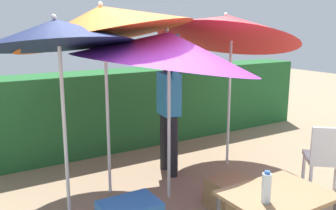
{
  "coord_description": "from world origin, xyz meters",
  "views": [
    {
      "loc": [
        -2.11,
        -3.15,
        1.97
      ],
      "look_at": [
        0.0,
        0.3,
        1.1
      ],
      "focal_mm": 39.14,
      "sensor_mm": 36.0,
      "label": 1
    }
  ],
  "objects_px": {
    "umbrella_navy": "(168,49)",
    "chair_plastic": "(327,157)",
    "person_vendor": "(169,106)",
    "folding_table": "(277,204)",
    "crate_cardboard": "(230,193)",
    "umbrella_rainbow": "(103,22)",
    "umbrella_yellow": "(229,28)",
    "bottle_water": "(266,187)",
    "umbrella_orange": "(57,33)"
  },
  "relations": [
    {
      "from": "crate_cardboard",
      "to": "folding_table",
      "type": "xyz_separation_m",
      "value": [
        -0.47,
        -1.07,
        0.47
      ]
    },
    {
      "from": "bottle_water",
      "to": "umbrella_navy",
      "type": "bearing_deg",
      "value": 83.04
    },
    {
      "from": "umbrella_rainbow",
      "to": "chair_plastic",
      "type": "xyz_separation_m",
      "value": [
        2.1,
        -1.44,
        -1.51
      ]
    },
    {
      "from": "person_vendor",
      "to": "folding_table",
      "type": "bearing_deg",
      "value": -100.41
    },
    {
      "from": "umbrella_navy",
      "to": "chair_plastic",
      "type": "height_order",
      "value": "umbrella_navy"
    },
    {
      "from": "umbrella_navy",
      "to": "bottle_water",
      "type": "bearing_deg",
      "value": -96.96
    },
    {
      "from": "umbrella_rainbow",
      "to": "umbrella_navy",
      "type": "distance_m",
      "value": 0.77
    },
    {
      "from": "folding_table",
      "to": "bottle_water",
      "type": "xyz_separation_m",
      "value": [
        -0.18,
        -0.05,
        0.2
      ]
    },
    {
      "from": "umbrella_orange",
      "to": "chair_plastic",
      "type": "bearing_deg",
      "value": -22.14
    },
    {
      "from": "umbrella_orange",
      "to": "chair_plastic",
      "type": "distance_m",
      "value": 3.23
    },
    {
      "from": "chair_plastic",
      "to": "folding_table",
      "type": "height_order",
      "value": "chair_plastic"
    },
    {
      "from": "umbrella_rainbow",
      "to": "bottle_water",
      "type": "relative_size",
      "value": 10.3
    },
    {
      "from": "umbrella_yellow",
      "to": "umbrella_rainbow",
      "type": "bearing_deg",
      "value": -178.8
    },
    {
      "from": "person_vendor",
      "to": "folding_table",
      "type": "distance_m",
      "value": 2.33
    },
    {
      "from": "umbrella_rainbow",
      "to": "crate_cardboard",
      "type": "distance_m",
      "value": 2.35
    },
    {
      "from": "person_vendor",
      "to": "folding_table",
      "type": "xyz_separation_m",
      "value": [
        -0.42,
        -2.27,
        -0.3
      ]
    },
    {
      "from": "umbrella_rainbow",
      "to": "crate_cardboard",
      "type": "bearing_deg",
      "value": -45.17
    },
    {
      "from": "umbrella_yellow",
      "to": "crate_cardboard",
      "type": "relative_size",
      "value": 5.55
    },
    {
      "from": "umbrella_rainbow",
      "to": "crate_cardboard",
      "type": "relative_size",
      "value": 5.57
    },
    {
      "from": "umbrella_rainbow",
      "to": "umbrella_orange",
      "type": "relative_size",
      "value": 1.15
    },
    {
      "from": "umbrella_orange",
      "to": "umbrella_yellow",
      "type": "xyz_separation_m",
      "value": [
        2.43,
        0.38,
        0.04
      ]
    },
    {
      "from": "chair_plastic",
      "to": "crate_cardboard",
      "type": "distance_m",
      "value": 1.21
    },
    {
      "from": "umbrella_orange",
      "to": "folding_table",
      "type": "xyz_separation_m",
      "value": [
        1.14,
        -1.75,
        -1.28
      ]
    },
    {
      "from": "person_vendor",
      "to": "bottle_water",
      "type": "bearing_deg",
      "value": -104.46
    },
    {
      "from": "umbrella_navy",
      "to": "bottle_water",
      "type": "height_order",
      "value": "umbrella_navy"
    },
    {
      "from": "umbrella_rainbow",
      "to": "umbrella_yellow",
      "type": "distance_m",
      "value": 1.83
    },
    {
      "from": "umbrella_rainbow",
      "to": "folding_table",
      "type": "relative_size",
      "value": 3.09
    },
    {
      "from": "umbrella_orange",
      "to": "crate_cardboard",
      "type": "height_order",
      "value": "umbrella_orange"
    },
    {
      "from": "chair_plastic",
      "to": "folding_table",
      "type": "distance_m",
      "value": 1.69
    },
    {
      "from": "umbrella_yellow",
      "to": "umbrella_orange",
      "type": "bearing_deg",
      "value": -171.05
    },
    {
      "from": "person_vendor",
      "to": "crate_cardboard",
      "type": "bearing_deg",
      "value": -87.42
    },
    {
      "from": "crate_cardboard",
      "to": "umbrella_yellow",
      "type": "bearing_deg",
      "value": 52.39
    },
    {
      "from": "umbrella_rainbow",
      "to": "umbrella_yellow",
      "type": "xyz_separation_m",
      "value": [
        1.83,
        0.04,
        -0.07
      ]
    },
    {
      "from": "umbrella_orange",
      "to": "person_vendor",
      "type": "bearing_deg",
      "value": 18.55
    },
    {
      "from": "umbrella_orange",
      "to": "person_vendor",
      "type": "relative_size",
      "value": 1.15
    },
    {
      "from": "crate_cardboard",
      "to": "umbrella_orange",
      "type": "bearing_deg",
      "value": 157.24
    },
    {
      "from": "umbrella_yellow",
      "to": "bottle_water",
      "type": "height_order",
      "value": "umbrella_yellow"
    },
    {
      "from": "umbrella_rainbow",
      "to": "person_vendor",
      "type": "height_order",
      "value": "umbrella_rainbow"
    },
    {
      "from": "folding_table",
      "to": "crate_cardboard",
      "type": "bearing_deg",
      "value": 66.26
    },
    {
      "from": "umbrella_rainbow",
      "to": "crate_cardboard",
      "type": "xyz_separation_m",
      "value": [
        1.01,
        -1.02,
        -1.86
      ]
    },
    {
      "from": "chair_plastic",
      "to": "folding_table",
      "type": "bearing_deg",
      "value": -157.27
    },
    {
      "from": "umbrella_navy",
      "to": "chair_plastic",
      "type": "relative_size",
      "value": 2.37
    },
    {
      "from": "person_vendor",
      "to": "chair_plastic",
      "type": "distance_m",
      "value": 2.02
    },
    {
      "from": "person_vendor",
      "to": "crate_cardboard",
      "type": "xyz_separation_m",
      "value": [
        0.05,
        -1.2,
        -0.77
      ]
    },
    {
      "from": "umbrella_navy",
      "to": "crate_cardboard",
      "type": "height_order",
      "value": "umbrella_navy"
    },
    {
      "from": "umbrella_rainbow",
      "to": "person_vendor",
      "type": "xyz_separation_m",
      "value": [
        0.96,
        0.18,
        -1.08
      ]
    },
    {
      "from": "umbrella_rainbow",
      "to": "umbrella_orange",
      "type": "distance_m",
      "value": 0.7
    },
    {
      "from": "umbrella_rainbow",
      "to": "person_vendor",
      "type": "bearing_deg",
      "value": 10.56
    },
    {
      "from": "chair_plastic",
      "to": "crate_cardboard",
      "type": "relative_size",
      "value": 2.0
    },
    {
      "from": "person_vendor",
      "to": "bottle_water",
      "type": "distance_m",
      "value": 2.4
    }
  ]
}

